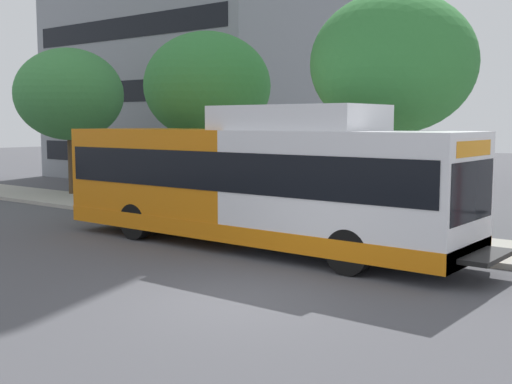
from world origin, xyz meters
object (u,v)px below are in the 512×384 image
Objects in this scene: street_tree_far_block at (69,94)px; transit_bus at (253,182)px; street_tree_near_stop at (393,64)px; street_tree_mid_block at (207,86)px.

transit_bus is at bearing -106.87° from street_tree_far_block.
street_tree_far_block is (0.11, 15.25, -0.46)m from street_tree_near_stop.
street_tree_near_stop is 1.08× the size of street_tree_mid_block.
transit_bus is at bearing 154.02° from street_tree_near_stop.
street_tree_far_block is at bearing 89.80° from street_tree_mid_block.
street_tree_near_stop is 7.18m from street_tree_mid_block.
street_tree_mid_block is at bearing 89.38° from street_tree_near_stop.
street_tree_near_stop reaches higher than street_tree_far_block.
street_tree_mid_block is 1.00× the size of street_tree_far_block.
street_tree_far_block is at bearing 89.60° from street_tree_near_stop.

